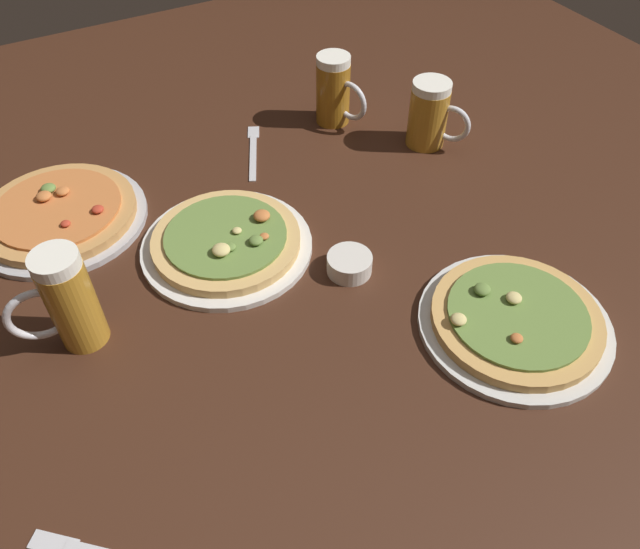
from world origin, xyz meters
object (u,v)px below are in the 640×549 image
object	(u,v)px
beer_mug_pale	(335,91)
ramekin_sauce	(350,265)
beer_mug_amber	(430,115)
fork_left	(253,150)
pizza_plate_side	(227,242)
pizza_plate_far	(59,214)
beer_mug_dark	(67,301)
pizza_plate_near	(515,320)

from	to	relation	value
beer_mug_pale	ramekin_sauce	bearing A→B (deg)	-116.51
beer_mug_amber	fork_left	bearing A→B (deg)	155.89
pizza_plate_side	fork_left	size ratio (longest dim) A/B	1.62
beer_mug_pale	fork_left	xyz separation A→B (m)	(-0.21, -0.02, -0.07)
beer_mug_pale	pizza_plate_far	bearing A→B (deg)	-175.45
pizza_plate_far	beer_mug_pale	distance (m)	0.64
pizza_plate_side	ramekin_sauce	size ratio (longest dim) A/B	3.91
pizza_plate_far	beer_mug_dark	distance (m)	0.32
ramekin_sauce	pizza_plate_far	bearing A→B (deg)	137.06
beer_mug_dark	ramekin_sauce	distance (m)	0.46
beer_mug_amber	pizza_plate_far	bearing A→B (deg)	170.69
pizza_plate_near	beer_mug_pale	bearing A→B (deg)	85.83
pizza_plate_near	pizza_plate_side	size ratio (longest dim) A/B	1.00
ramekin_sauce	beer_mug_pale	bearing A→B (deg)	63.49
pizza_plate_far	ramekin_sauce	distance (m)	0.56
beer_mug_amber	beer_mug_pale	size ratio (longest dim) A/B	0.93
pizza_plate_near	beer_mug_amber	xyz separation A→B (m)	(0.18, 0.49, 0.06)
beer_mug_dark	beer_mug_amber	bearing A→B (deg)	12.68
pizza_plate_side	fork_left	xyz separation A→B (m)	(0.17, 0.26, -0.01)
beer_mug_dark	beer_mug_amber	distance (m)	0.82
beer_mug_pale	pizza_plate_side	bearing A→B (deg)	-144.22
pizza_plate_side	ramekin_sauce	xyz separation A→B (m)	(0.17, -0.16, 0.00)
beer_mug_pale	fork_left	size ratio (longest dim) A/B	0.82
pizza_plate_side	beer_mug_dark	xyz separation A→B (m)	(-0.28, -0.08, 0.07)
pizza_plate_side	ramekin_sauce	world-z (taller)	pizza_plate_side
pizza_plate_side	beer_mug_amber	world-z (taller)	beer_mug_amber
beer_mug_amber	ramekin_sauce	distance (m)	0.44
pizza_plate_near	ramekin_sauce	size ratio (longest dim) A/B	3.90
beer_mug_pale	fork_left	distance (m)	0.23
pizza_plate_side	beer_mug_amber	size ratio (longest dim) A/B	2.14
beer_mug_amber	beer_mug_pale	bearing A→B (deg)	127.25
pizza_plate_near	pizza_plate_side	bearing A→B (deg)	130.27
pizza_plate_far	ramekin_sauce	bearing A→B (deg)	-42.94
beer_mug_pale	ramekin_sauce	distance (m)	0.49
fork_left	beer_mug_dark	bearing A→B (deg)	-143.39
pizza_plate_near	pizza_plate_far	bearing A→B (deg)	133.19
beer_mug_amber	fork_left	size ratio (longest dim) A/B	0.76
beer_mug_pale	beer_mug_dark	bearing A→B (deg)	-151.91
pizza_plate_far	beer_mug_dark	xyz separation A→B (m)	(-0.03, -0.30, 0.07)
pizza_plate_far	beer_mug_amber	world-z (taller)	beer_mug_amber
beer_mug_pale	beer_mug_amber	bearing A→B (deg)	-52.75
pizza_plate_far	beer_mug_amber	xyz separation A→B (m)	(0.76, -0.13, 0.06)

